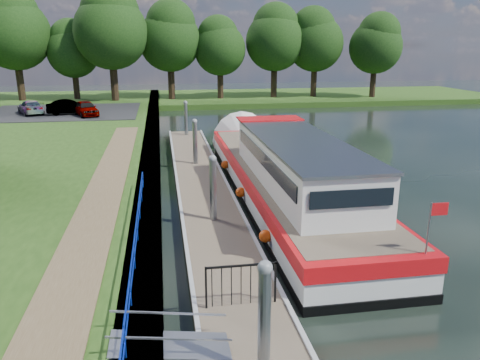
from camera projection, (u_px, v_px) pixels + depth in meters
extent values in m
cube|color=#473D2D|center=(149.00, 177.00, 23.84)|extent=(1.10, 90.00, 0.78)
cube|color=#234413|center=(267.00, 97.00, 61.24)|extent=(60.00, 18.00, 0.60)
cube|color=brown|center=(93.00, 221.00, 16.80)|extent=(1.60, 40.00, 0.05)
cube|color=black|center=(62.00, 112.00, 44.15)|extent=(14.00, 12.00, 0.06)
cube|color=#0C2DBF|center=(132.00, 261.00, 12.14)|extent=(0.04, 18.00, 0.04)
cube|color=#0C2DBF|center=(133.00, 274.00, 12.24)|extent=(0.03, 18.00, 0.03)
cylinder|color=#0C2DBF|center=(125.00, 342.00, 9.39)|extent=(0.04, 0.04, 0.72)
cylinder|color=#0C2DBF|center=(130.00, 292.00, 11.29)|extent=(0.04, 0.04, 0.72)
cylinder|color=#0C2DBF|center=(134.00, 257.00, 13.18)|extent=(0.04, 0.04, 0.72)
cylinder|color=#0C2DBF|center=(137.00, 230.00, 15.08)|extent=(0.04, 0.04, 0.72)
cylinder|color=#0C2DBF|center=(140.00, 210.00, 16.97)|extent=(0.04, 0.04, 0.72)
cylinder|color=#0C2DBF|center=(141.00, 193.00, 18.87)|extent=(0.04, 0.04, 0.72)
cylinder|color=#0C2DBF|center=(143.00, 180.00, 20.76)|extent=(0.04, 0.04, 0.72)
cube|color=brown|center=(203.00, 188.00, 22.39)|extent=(2.50, 30.00, 0.24)
cube|color=#9EA0A3|center=(250.00, 345.00, 11.08)|extent=(2.30, 5.00, 0.30)
cube|color=#9EA0A3|center=(212.00, 223.00, 18.66)|extent=(2.30, 5.00, 0.30)
cube|color=#9EA0A3|center=(197.00, 172.00, 26.24)|extent=(2.30, 5.00, 0.30)
cube|color=#9EA0A3|center=(188.00, 143.00, 33.82)|extent=(2.30, 5.00, 0.30)
cube|color=#9EA0A3|center=(228.00, 184.00, 22.53)|extent=(0.12, 30.00, 0.06)
cube|color=#9EA0A3|center=(178.00, 187.00, 22.15)|extent=(0.12, 30.00, 0.06)
cylinder|color=gray|center=(264.00, 345.00, 9.37)|extent=(0.26, 0.26, 3.40)
sphere|color=gray|center=(265.00, 268.00, 8.90)|extent=(0.30, 0.30, 0.30)
cylinder|color=gray|center=(213.00, 202.00, 17.90)|extent=(0.26, 0.26, 3.40)
sphere|color=gray|center=(213.00, 159.00, 17.42)|extent=(0.30, 0.30, 0.30)
cylinder|color=gray|center=(195.00, 151.00, 26.42)|extent=(0.26, 0.26, 3.40)
sphere|color=gray|center=(195.00, 122.00, 25.95)|extent=(0.30, 0.30, 0.30)
cylinder|color=gray|center=(186.00, 125.00, 34.94)|extent=(0.26, 0.26, 3.40)
sphere|color=gray|center=(185.00, 103.00, 34.47)|extent=(0.30, 0.30, 0.30)
cube|color=#A5A8AD|center=(171.00, 345.00, 10.16)|extent=(2.58, 1.00, 0.43)
cube|color=#A5A8AD|center=(170.00, 339.00, 9.57)|extent=(2.58, 0.04, 0.41)
cube|color=#A5A8AD|center=(169.00, 313.00, 10.48)|extent=(2.58, 0.04, 0.41)
cube|color=black|center=(206.00, 288.00, 11.82)|extent=(0.05, 0.05, 1.15)
cube|color=black|center=(275.00, 282.00, 12.11)|extent=(0.05, 0.05, 1.15)
cube|color=black|center=(241.00, 266.00, 11.81)|extent=(1.85, 0.05, 0.05)
cube|color=black|center=(212.00, 287.00, 11.84)|extent=(0.02, 0.02, 1.10)
cube|color=black|center=(222.00, 286.00, 11.88)|extent=(0.02, 0.02, 1.10)
cube|color=black|center=(231.00, 286.00, 11.92)|extent=(0.02, 0.02, 1.10)
cube|color=black|center=(241.00, 285.00, 11.96)|extent=(0.02, 0.02, 1.10)
cube|color=black|center=(251.00, 284.00, 12.00)|extent=(0.02, 0.02, 1.10)
cube|color=black|center=(260.00, 283.00, 12.04)|extent=(0.02, 0.02, 1.10)
cube|color=black|center=(270.00, 282.00, 12.08)|extent=(0.02, 0.02, 1.10)
cube|color=black|center=(281.00, 196.00, 22.04)|extent=(4.00, 20.00, 0.55)
cube|color=silver|center=(282.00, 184.00, 21.87)|extent=(3.96, 19.90, 0.65)
cube|color=red|center=(282.00, 173.00, 21.72)|extent=(4.04, 20.00, 0.48)
cube|color=brown|center=(282.00, 168.00, 21.65)|extent=(3.68, 19.20, 0.04)
cone|color=silver|center=(243.00, 142.00, 31.74)|extent=(4.00, 1.50, 4.00)
cube|color=silver|center=(298.00, 162.00, 19.04)|extent=(3.00, 11.00, 1.75)
cube|color=gray|center=(299.00, 140.00, 18.78)|extent=(3.10, 11.20, 0.10)
cube|color=black|center=(262.00, 157.00, 18.72)|extent=(0.04, 10.00, 0.55)
cube|color=black|center=(334.00, 155.00, 19.21)|extent=(0.04, 10.00, 0.55)
cube|color=black|center=(268.00, 132.00, 24.22)|extent=(2.60, 0.04, 0.55)
cube|color=black|center=(352.00, 199.00, 13.71)|extent=(2.60, 0.04, 0.55)
cube|color=red|center=(270.00, 119.00, 23.68)|extent=(3.20, 1.60, 0.06)
cylinder|color=gray|center=(428.00, 229.00, 12.50)|extent=(0.05, 0.05, 1.50)
cube|color=red|center=(439.00, 209.00, 12.39)|extent=(0.50, 0.02, 0.35)
sphere|color=#EE4D0D|center=(265.00, 236.00, 15.84)|extent=(0.44, 0.44, 0.44)
sphere|color=#EE4D0D|center=(241.00, 192.00, 20.58)|extent=(0.44, 0.44, 0.44)
sphere|color=#EE4D0D|center=(225.00, 165.00, 25.31)|extent=(0.44, 0.44, 0.44)
imported|color=#594C47|center=(293.00, 188.00, 15.60)|extent=(0.57, 0.72, 1.72)
cylinder|color=#332316|center=(20.00, 83.00, 53.35)|extent=(0.83, 0.83, 4.21)
sphere|color=black|center=(14.00, 34.00, 51.85)|extent=(7.95, 7.95, 7.95)
sphere|color=black|center=(10.00, 15.00, 51.37)|extent=(6.31, 6.31, 6.31)
cylinder|color=#332316|center=(76.00, 87.00, 54.95)|extent=(0.70, 0.70, 3.10)
sphere|color=black|center=(73.00, 52.00, 53.85)|extent=(5.85, 5.85, 5.85)
sphere|color=black|center=(70.00, 39.00, 53.57)|extent=(4.65, 4.65, 4.65)
cylinder|color=#332316|center=(114.00, 83.00, 53.14)|extent=(0.84, 0.84, 4.29)
sphere|color=black|center=(111.00, 32.00, 51.62)|extent=(8.10, 8.10, 8.10)
sphere|color=black|center=(110.00, 13.00, 51.21)|extent=(6.44, 6.44, 6.44)
cylinder|color=#332316|center=(171.00, 83.00, 56.14)|extent=(0.79, 0.79, 3.83)
sphere|color=black|center=(170.00, 40.00, 54.78)|extent=(7.24, 7.24, 7.24)
sphere|color=black|center=(171.00, 24.00, 54.09)|extent=(5.75, 5.75, 5.75)
cylinder|color=#332316|center=(220.00, 85.00, 56.91)|extent=(0.72, 0.72, 3.26)
sphere|color=black|center=(220.00, 49.00, 55.75)|extent=(6.16, 6.16, 6.16)
sphere|color=black|center=(218.00, 36.00, 55.53)|extent=(4.89, 4.89, 4.89)
cylinder|color=#332316|center=(274.00, 82.00, 58.20)|extent=(0.78, 0.78, 3.77)
sphere|color=black|center=(275.00, 41.00, 56.86)|extent=(7.13, 7.13, 7.13)
sphere|color=black|center=(276.00, 26.00, 56.61)|extent=(5.66, 5.66, 5.66)
cylinder|color=#332316|center=(314.00, 82.00, 59.06)|extent=(0.77, 0.77, 3.65)
sphere|color=black|center=(315.00, 43.00, 57.77)|extent=(6.89, 6.89, 6.89)
sphere|color=black|center=(313.00, 29.00, 57.24)|extent=(5.47, 5.47, 5.47)
cylinder|color=#332316|center=(373.00, 83.00, 58.46)|extent=(0.74, 0.74, 3.41)
sphere|color=black|center=(376.00, 47.00, 57.25)|extent=(6.43, 6.43, 6.43)
sphere|color=black|center=(379.00, 33.00, 56.63)|extent=(5.11, 5.11, 5.11)
imported|color=#999999|center=(86.00, 108.00, 41.43)|extent=(2.86, 4.19, 1.32)
imported|color=#999999|center=(69.00, 107.00, 42.32)|extent=(4.19, 2.20, 1.31)
imported|color=#999999|center=(31.00, 107.00, 42.44)|extent=(3.30, 4.56, 1.23)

